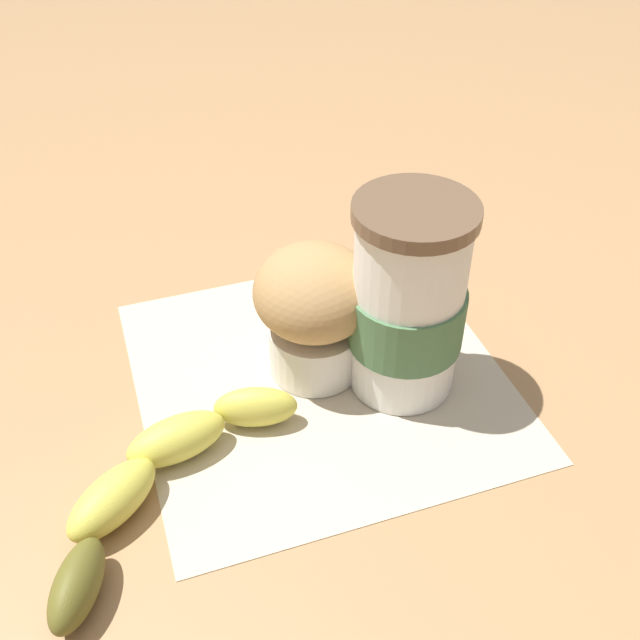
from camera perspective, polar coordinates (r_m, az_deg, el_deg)
ground_plane at (r=0.56m, az=-0.00°, el=-4.41°), size 3.00×3.00×0.00m
paper_napkin at (r=0.56m, az=-0.00°, el=-4.36°), size 0.27×0.27×0.00m
coffee_cup at (r=0.52m, az=6.69°, el=1.27°), size 0.08×0.08×0.15m
muffin at (r=0.53m, az=0.08°, el=1.07°), size 0.09×0.09×0.10m
banana at (r=0.49m, az=-12.25°, el=-11.47°), size 0.18×0.15×0.03m
wooden_stirrer at (r=0.69m, az=1.25°, el=5.18°), size 0.10×0.05×0.00m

